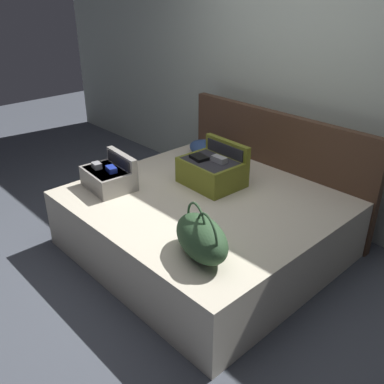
{
  "coord_description": "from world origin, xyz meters",
  "views": [
    {
      "loc": [
        2.22,
        -1.82,
        2.16
      ],
      "look_at": [
        0.0,
        0.26,
        0.62
      ],
      "focal_mm": 39.66,
      "sensor_mm": 36.0,
      "label": 1
    }
  ],
  "objects_px": {
    "hard_case_medium": "(109,176)",
    "duffel_bag": "(202,237)",
    "hard_case_large": "(212,170)",
    "pillow_near_headboard": "(207,149)",
    "bed": "(204,224)"
  },
  "relations": [
    {
      "from": "bed",
      "to": "hard_case_medium",
      "type": "height_order",
      "value": "hard_case_medium"
    },
    {
      "from": "hard_case_medium",
      "to": "duffel_bag",
      "type": "height_order",
      "value": "duffel_bag"
    },
    {
      "from": "hard_case_large",
      "to": "hard_case_medium",
      "type": "xyz_separation_m",
      "value": [
        -0.57,
        -0.7,
        -0.03
      ]
    },
    {
      "from": "hard_case_medium",
      "to": "duffel_bag",
      "type": "bearing_deg",
      "value": -0.36
    },
    {
      "from": "pillow_near_headboard",
      "to": "bed",
      "type": "bearing_deg",
      "value": -46.09
    },
    {
      "from": "bed",
      "to": "hard_case_large",
      "type": "xyz_separation_m",
      "value": [
        -0.14,
        0.23,
        0.4
      ]
    },
    {
      "from": "hard_case_large",
      "to": "hard_case_medium",
      "type": "distance_m",
      "value": 0.9
    },
    {
      "from": "bed",
      "to": "duffel_bag",
      "type": "bearing_deg",
      "value": -45.95
    },
    {
      "from": "duffel_bag",
      "to": "hard_case_medium",
      "type": "bearing_deg",
      "value": 174.38
    },
    {
      "from": "hard_case_large",
      "to": "hard_case_medium",
      "type": "bearing_deg",
      "value": -126.57
    },
    {
      "from": "bed",
      "to": "pillow_near_headboard",
      "type": "height_order",
      "value": "pillow_near_headboard"
    },
    {
      "from": "duffel_bag",
      "to": "bed",
      "type": "bearing_deg",
      "value": 134.05
    },
    {
      "from": "hard_case_medium",
      "to": "pillow_near_headboard",
      "type": "height_order",
      "value": "hard_case_medium"
    },
    {
      "from": "duffel_bag",
      "to": "pillow_near_headboard",
      "type": "xyz_separation_m",
      "value": [
        -1.21,
        1.25,
        -0.06
      ]
    },
    {
      "from": "duffel_bag",
      "to": "pillow_near_headboard",
      "type": "height_order",
      "value": "duffel_bag"
    }
  ]
}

